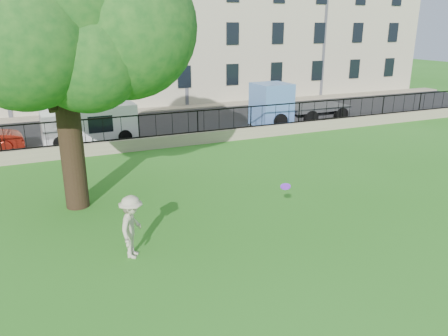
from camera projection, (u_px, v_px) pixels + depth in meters
name	position (u px, v px, depth m)	size (l,w,h in m)	color
ground	(251.00, 271.00, 10.76)	(120.00, 120.00, 0.00)	#2A741B
retaining_wall	(140.00, 144.00, 21.14)	(50.00, 0.40, 0.60)	gray
iron_railing	(139.00, 127.00, 20.88)	(50.00, 0.05, 1.13)	black
street	(122.00, 130.00, 25.34)	(60.00, 9.00, 0.01)	black
sidewalk	(107.00, 113.00, 29.86)	(60.00, 1.40, 0.12)	gray
building_row	(87.00, 9.00, 32.67)	(56.40, 10.40, 13.80)	#B5AC8F
tree	(51.00, 5.00, 12.66)	(7.85, 6.05, 9.59)	black
man	(132.00, 227.00, 11.19)	(1.09, 0.63, 1.69)	#B5AE93
frisbee	(286.00, 187.00, 11.30)	(0.27, 0.27, 0.03)	#8728E5
white_van	(90.00, 124.00, 22.28)	(4.61, 1.80, 1.94)	silver
blue_truck	(299.00, 102.00, 26.91)	(6.03, 2.14, 2.53)	#5985D1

